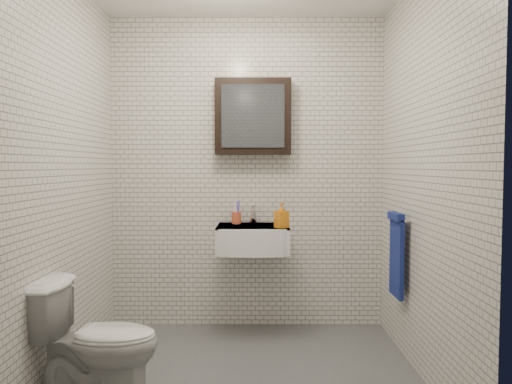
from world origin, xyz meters
TOP-DOWN VIEW (x-y plane):
  - ground at (0.00, 0.00)m, footprint 2.20×2.00m
  - room_shell at (0.00, 0.00)m, footprint 2.22×2.02m
  - washbasin at (0.05, 0.73)m, footprint 0.55×0.50m
  - faucet at (0.05, 0.93)m, footprint 0.06×0.20m
  - mirror_cabinet at (0.05, 0.93)m, footprint 0.60×0.15m
  - towel_rail at (1.04, 0.35)m, footprint 0.09×0.30m
  - toothbrush_cup at (-0.08, 0.90)m, footprint 0.10×0.10m
  - soap_bottle at (0.27, 0.64)m, footprint 0.12×0.12m
  - toilet at (-0.80, -0.37)m, footprint 0.70×0.42m

SIDE VIEW (x-z plane):
  - ground at x=0.00m, z-range 0.00..0.01m
  - toilet at x=-0.80m, z-range 0.00..0.69m
  - towel_rail at x=1.04m, z-range 0.43..1.01m
  - washbasin at x=0.05m, z-range 0.66..0.86m
  - toothbrush_cup at x=-0.08m, z-range 0.80..1.00m
  - faucet at x=0.05m, z-range 0.84..0.99m
  - soap_bottle at x=0.27m, z-range 0.85..1.04m
  - room_shell at x=0.00m, z-range 0.21..2.72m
  - mirror_cabinet at x=0.05m, z-range 1.40..2.00m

